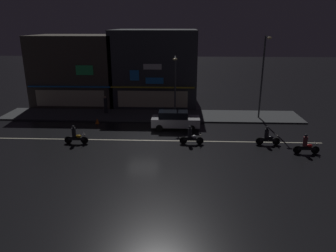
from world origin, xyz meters
name	(u,v)px	position (x,y,z in m)	size (l,w,h in m)	color
ground_plane	(143,140)	(0.00, 0.00, 0.00)	(140.00, 140.00, 0.00)	black
lane_divider_stripe	(143,140)	(0.00, 0.00, 0.01)	(28.83, 0.16, 0.01)	beige
sidewalk_far	(151,115)	(0.00, 7.20, 0.07)	(30.35, 4.33, 0.14)	#424447
storefront_left_block	(156,67)	(0.00, 13.71, 4.24)	(9.50, 8.85, 8.48)	#383A3F
storefront_center_block	(78,70)	(-9.10, 12.77, 3.94)	(9.50, 6.96, 7.89)	#4C443A
streetlamp_west	(175,81)	(2.49, 6.72, 3.76)	(0.44, 1.64, 6.01)	#47494C
streetlamp_mid	(263,71)	(10.90, 6.58, 4.76)	(0.44, 1.64, 7.94)	#47494C
pedestrian_on_sidewalk	(106,105)	(-4.81, 7.77, 0.98)	(0.35, 0.35, 1.80)	#232328
parked_car_near_kerb	(175,119)	(2.57, 3.18, 0.87)	(4.30, 1.98, 1.67)	silver
motorcycle_lead	(191,137)	(3.91, -0.67, 0.63)	(1.90, 0.60, 1.52)	black
motorcycle_following	(306,146)	(12.26, -2.24, 0.63)	(1.90, 0.60, 1.52)	black
motorcycle_opposite_lane	(75,136)	(-5.23, -0.94, 0.63)	(1.90, 0.60, 1.52)	black
motorcycle_trailing_far	(268,137)	(9.91, -0.56, 0.63)	(1.90, 0.60, 1.52)	black
traffic_cone	(97,121)	(-4.88, 4.40, 0.28)	(0.36, 0.36, 0.55)	orange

